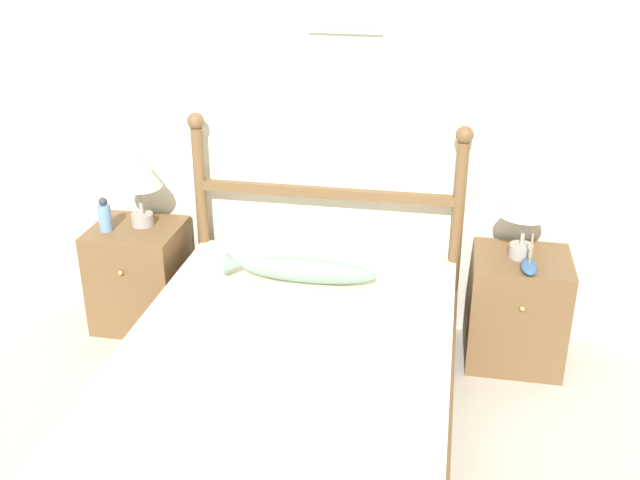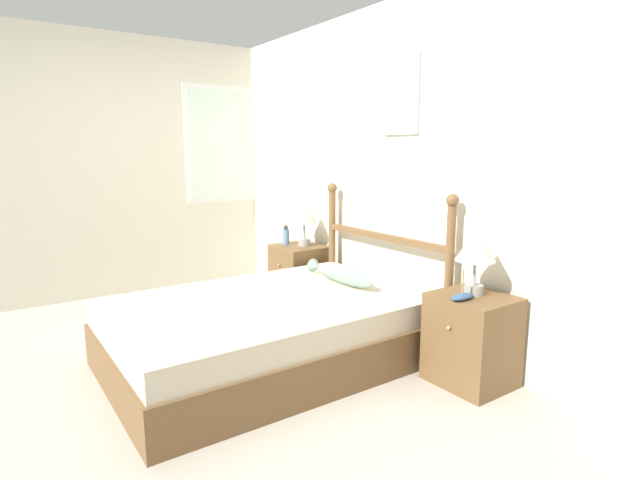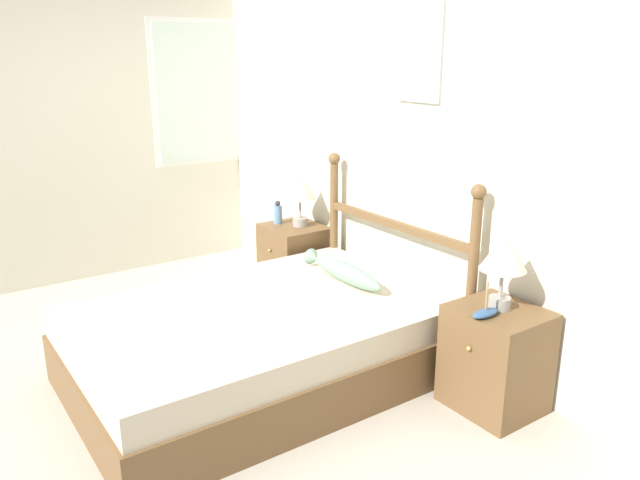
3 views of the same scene
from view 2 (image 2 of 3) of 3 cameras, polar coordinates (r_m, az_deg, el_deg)
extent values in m
plane|color=#B7AD9E|center=(3.54, -16.08, -14.24)|extent=(16.00, 16.00, 0.00)
cube|color=beige|center=(4.11, 6.57, 7.83)|extent=(6.40, 0.06, 2.55)
cube|color=#ADB7B2|center=(3.88, 9.33, 16.01)|extent=(0.36, 0.02, 0.57)
cube|color=silver|center=(3.88, 9.19, 16.02)|extent=(0.30, 0.01, 0.51)
cube|color=beige|center=(5.30, -24.40, 7.52)|extent=(0.06, 6.40, 2.55)
cube|color=white|center=(5.68, -10.76, 10.65)|extent=(0.01, 0.92, 1.25)
cube|color=silver|center=(5.67, -10.72, 10.65)|extent=(0.01, 0.84, 1.17)
cube|color=brown|center=(3.51, -5.69, -11.55)|extent=(1.40, 2.09, 0.28)
cube|color=beige|center=(3.44, -5.76, -8.03)|extent=(1.36, 2.05, 0.17)
cylinder|color=brown|center=(4.47, 1.38, -1.42)|extent=(0.06, 0.06, 1.08)
sphere|color=brown|center=(4.39, 1.41, 5.97)|extent=(0.09, 0.09, 0.09)
cylinder|color=brown|center=(3.51, 14.48, -4.99)|extent=(0.06, 0.06, 1.08)
sphere|color=brown|center=(3.41, 14.91, 4.41)|extent=(0.09, 0.09, 0.09)
cube|color=brown|center=(3.92, 7.21, 0.38)|extent=(1.34, 0.04, 0.05)
cube|color=brown|center=(4.71, -2.38, -4.03)|extent=(0.46, 0.42, 0.57)
sphere|color=tan|center=(4.57, -4.73, -2.89)|extent=(0.02, 0.02, 0.02)
cube|color=brown|center=(3.29, 16.94, -10.84)|extent=(0.46, 0.42, 0.57)
sphere|color=tan|center=(3.09, 14.49, -9.68)|extent=(0.02, 0.02, 0.02)
cylinder|color=gray|center=(4.64, -1.81, -0.26)|extent=(0.11, 0.11, 0.06)
cylinder|color=gray|center=(4.62, -1.82, 1.06)|extent=(0.02, 0.02, 0.15)
cone|color=beige|center=(4.60, -1.83, 3.15)|extent=(0.24, 0.24, 0.19)
cylinder|color=gray|center=(3.21, 17.13, -5.48)|extent=(0.11, 0.11, 0.06)
cylinder|color=gray|center=(3.18, 17.23, -3.60)|extent=(0.02, 0.02, 0.15)
cone|color=beige|center=(3.15, 17.39, -0.59)|extent=(0.24, 0.24, 0.19)
cylinder|color=#668CB2|center=(4.71, -3.93, 0.37)|extent=(0.07, 0.07, 0.14)
sphere|color=#333338|center=(4.70, -3.94, 1.45)|extent=(0.04, 0.04, 0.04)
ellipsoid|color=#335684|center=(3.09, 15.91, -6.27)|extent=(0.07, 0.17, 0.04)
cylinder|color=#997F56|center=(3.06, 16.00, -4.61)|extent=(0.01, 0.01, 0.15)
ellipsoid|color=gray|center=(3.75, 2.66, -4.07)|extent=(0.66, 0.11, 0.13)
cone|color=gray|center=(4.04, -0.51, -3.03)|extent=(0.08, 0.11, 0.11)
camera|label=1|loc=(2.50, -60.03, 21.19)|focal=42.00mm
camera|label=3|loc=(0.42, 177.70, 71.79)|focal=35.00mm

